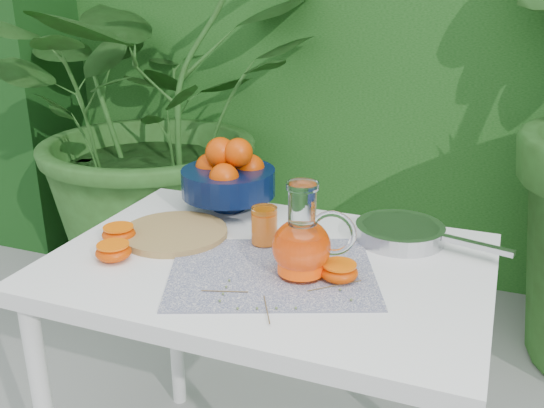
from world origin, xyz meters
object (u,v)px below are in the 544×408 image
at_px(cutting_board, 174,233).
at_px(fruit_bowl, 229,176).
at_px(white_table, 269,290).
at_px(saute_pan, 401,232).
at_px(juice_pitcher, 303,244).

height_order(cutting_board, fruit_bowl, fruit_bowl).
height_order(white_table, cutting_board, cutting_board).
distance_m(cutting_board, fruit_bowl, 0.25).
distance_m(white_table, cutting_board, 0.29).
bearing_deg(fruit_bowl, white_table, -49.93).
height_order(cutting_board, saute_pan, saute_pan).
relative_size(cutting_board, juice_pitcher, 1.27).
xyz_separation_m(white_table, juice_pitcher, (0.10, -0.05, 0.16)).
distance_m(cutting_board, juice_pitcher, 0.39).
height_order(white_table, juice_pitcher, juice_pitcher).
bearing_deg(juice_pitcher, saute_pan, 58.50).
bearing_deg(white_table, cutting_board, 172.45).
bearing_deg(juice_pitcher, white_table, 151.88).
xyz_separation_m(fruit_bowl, juice_pitcher, (0.33, -0.32, -0.02)).
bearing_deg(cutting_board, white_table, -7.55).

